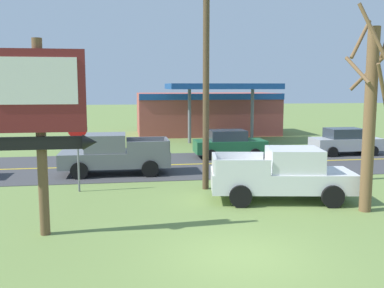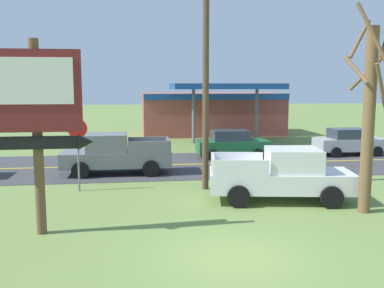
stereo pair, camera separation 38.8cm
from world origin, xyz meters
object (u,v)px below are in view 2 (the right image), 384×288
at_px(motel_sign, 38,109).
at_px(pickup_white_parked_on_lawn, 282,175).
at_px(gas_station, 212,112).
at_px(car_silver_near_lane, 349,142).
at_px(stop_sign, 78,142).
at_px(utility_pole, 206,70).
at_px(car_green_mid_lane, 232,144).
at_px(pickup_grey_on_road, 115,154).
at_px(bare_tree, 369,112).

distance_m(motel_sign, pickup_white_parked_on_lawn, 8.90).
height_order(motel_sign, pickup_white_parked_on_lawn, motel_sign).
relative_size(motel_sign, pickup_white_parked_on_lawn, 1.02).
distance_m(gas_station, car_silver_near_lane, 14.14).
bearing_deg(stop_sign, gas_station, 65.65).
height_order(motel_sign, car_silver_near_lane, motel_sign).
bearing_deg(stop_sign, car_silver_near_lane, 25.63).
relative_size(stop_sign, utility_pole, 0.32).
relative_size(utility_pole, car_green_mid_lane, 2.19).
bearing_deg(pickup_grey_on_road, pickup_white_parked_on_lawn, -42.99).
bearing_deg(car_silver_near_lane, gas_station, 116.66).
bearing_deg(gas_station, utility_pole, -100.88).
bearing_deg(stop_sign, car_green_mid_lane, 42.72).
relative_size(motel_sign, stop_sign, 1.88).
bearing_deg(pickup_grey_on_road, gas_station, 65.08).
relative_size(bare_tree, car_silver_near_lane, 1.65).
height_order(pickup_white_parked_on_lawn, car_green_mid_lane, pickup_white_parked_on_lawn).
xyz_separation_m(utility_pole, bare_tree, (4.79, -4.03, -1.50)).
height_order(stop_sign, car_green_mid_lane, stop_sign).
height_order(stop_sign, pickup_white_parked_on_lawn, stop_sign).
bearing_deg(car_green_mid_lane, utility_pole, -110.35).
bearing_deg(utility_pole, gas_station, 79.12).
distance_m(utility_pole, car_silver_near_lane, 13.40).
xyz_separation_m(motel_sign, stop_sign, (0.39, 5.27, -1.58)).
xyz_separation_m(bare_tree, car_green_mid_lane, (-1.95, 11.69, -2.55)).
height_order(utility_pole, bare_tree, utility_pole).
relative_size(gas_station, pickup_grey_on_road, 2.31).
height_order(utility_pole, car_silver_near_lane, utility_pole).
xyz_separation_m(utility_pole, car_green_mid_lane, (2.84, 7.67, -4.04)).
bearing_deg(utility_pole, pickup_grey_on_road, 136.13).
distance_m(bare_tree, pickup_grey_on_road, 11.79).
height_order(gas_station, pickup_grey_on_road, gas_station).
relative_size(pickup_white_parked_on_lawn, car_silver_near_lane, 1.30).
distance_m(gas_station, car_green_mid_lane, 12.69).
bearing_deg(car_green_mid_lane, pickup_white_parked_on_lawn, -91.89).
height_order(stop_sign, car_silver_near_lane, stop_sign).
xyz_separation_m(stop_sign, pickup_white_parked_on_lawn, (7.65, -2.53, -1.06)).
bearing_deg(utility_pole, stop_sign, 176.68).
bearing_deg(pickup_white_parked_on_lawn, stop_sign, 161.68).
relative_size(motel_sign, car_silver_near_lane, 1.32).
bearing_deg(car_silver_near_lane, car_green_mid_lane, 180.00).
bearing_deg(gas_station, motel_sign, -110.48).
bearing_deg(bare_tree, car_green_mid_lane, 99.47).
bearing_deg(bare_tree, car_silver_near_lane, 65.11).
distance_m(stop_sign, pickup_grey_on_road, 3.77).
relative_size(gas_station, car_silver_near_lane, 2.86).
bearing_deg(car_green_mid_lane, gas_station, 85.22).
bearing_deg(bare_tree, stop_sign, 156.45).
bearing_deg(pickup_grey_on_road, car_green_mid_lane, 31.00).
height_order(motel_sign, pickup_grey_on_road, motel_sign).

